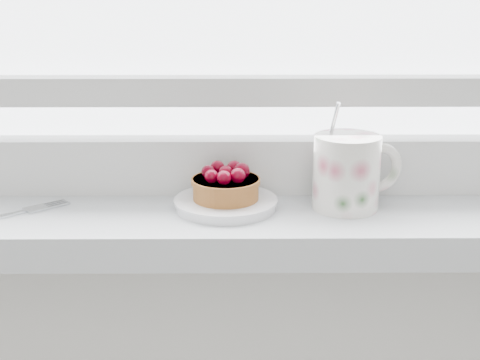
{
  "coord_description": "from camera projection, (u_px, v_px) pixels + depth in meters",
  "views": [
    {
      "loc": [
        0.03,
        1.14,
        1.21
      ],
      "look_at": [
        0.03,
        1.88,
        0.98
      ],
      "focal_mm": 50.0,
      "sensor_mm": 36.0,
      "label": 1
    }
  ],
  "objects": [
    {
      "name": "fork",
      "position": [
        0.0,
        217.0,
        0.77
      ],
      "size": [
        0.14,
        0.12,
        0.0
      ],
      "color": "silver",
      "rests_on": "windowsill"
    },
    {
      "name": "raspberry_tart",
      "position": [
        226.0,
        184.0,
        0.79
      ],
      "size": [
        0.08,
        0.08,
        0.04
      ],
      "color": "brown",
      "rests_on": "saucer"
    },
    {
      "name": "saucer",
      "position": [
        226.0,
        204.0,
        0.8
      ],
      "size": [
        0.12,
        0.12,
        0.01
      ],
      "primitive_type": "cylinder",
      "color": "white",
      "rests_on": "windowsill"
    },
    {
      "name": "floral_mug",
      "position": [
        349.0,
        170.0,
        0.79
      ],
      "size": [
        0.12,
        0.1,
        0.13
      ],
      "color": "white",
      "rests_on": "windowsill"
    }
  ]
}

